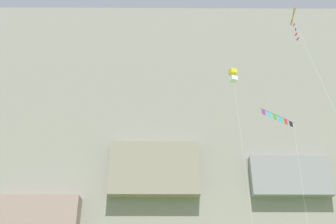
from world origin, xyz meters
TOP-DOWN VIEW (x-y plane):
  - cliff_face at (0.00, 61.32)m, footprint 180.00×26.23m
  - kite_banner_high_right at (12.48, 19.68)m, footprint 3.84×3.39m
  - kite_box_mid_left at (8.67, 20.12)m, footprint 0.87×4.33m
  - kite_diamond_low_center at (13.12, 13.31)m, footprint 2.10×7.05m

SIDE VIEW (x-z plane):
  - kite_banner_high_right at x=12.48m, z-range 8.80..28.58m
  - kite_box_mid_left at x=8.67m, z-range 11.80..37.03m
  - kite_diamond_low_center at x=13.12m, z-range 12.04..39.60m
  - cliff_face at x=0.00m, z-range -0.03..61.28m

